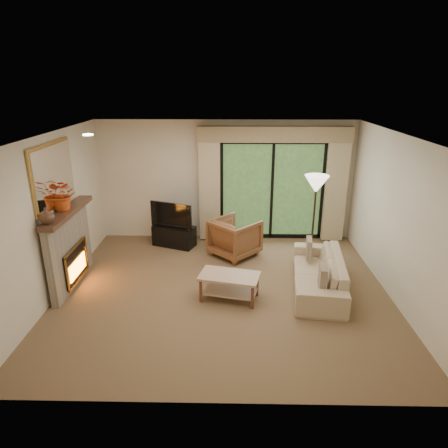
{
  "coord_description": "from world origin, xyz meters",
  "views": [
    {
      "loc": [
        0.13,
        -5.98,
        3.38
      ],
      "look_at": [
        0.0,
        0.3,
        1.1
      ],
      "focal_mm": 32.0,
      "sensor_mm": 36.0,
      "label": 1
    }
  ],
  "objects_px": {
    "media_console": "(174,236)",
    "armchair": "(235,237)",
    "coffee_table": "(229,287)",
    "sofa": "(318,272)"
  },
  "relations": [
    {
      "from": "media_console",
      "to": "coffee_table",
      "type": "distance_m",
      "value": 2.5
    },
    {
      "from": "armchair",
      "to": "coffee_table",
      "type": "distance_m",
      "value": 1.73
    },
    {
      "from": "armchair",
      "to": "coffee_table",
      "type": "height_order",
      "value": "armchair"
    },
    {
      "from": "coffee_table",
      "to": "armchair",
      "type": "bearing_deg",
      "value": 100.06
    },
    {
      "from": "sofa",
      "to": "coffee_table",
      "type": "height_order",
      "value": "sofa"
    },
    {
      "from": "media_console",
      "to": "coffee_table",
      "type": "bearing_deg",
      "value": -40.11
    },
    {
      "from": "media_console",
      "to": "coffee_table",
      "type": "height_order",
      "value": "media_console"
    },
    {
      "from": "media_console",
      "to": "armchair",
      "type": "bearing_deg",
      "value": 1.23
    },
    {
      "from": "sofa",
      "to": "coffee_table",
      "type": "xyz_separation_m",
      "value": [
        -1.51,
        -0.38,
        -0.08
      ]
    },
    {
      "from": "media_console",
      "to": "sofa",
      "type": "height_order",
      "value": "sofa"
    }
  ]
}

